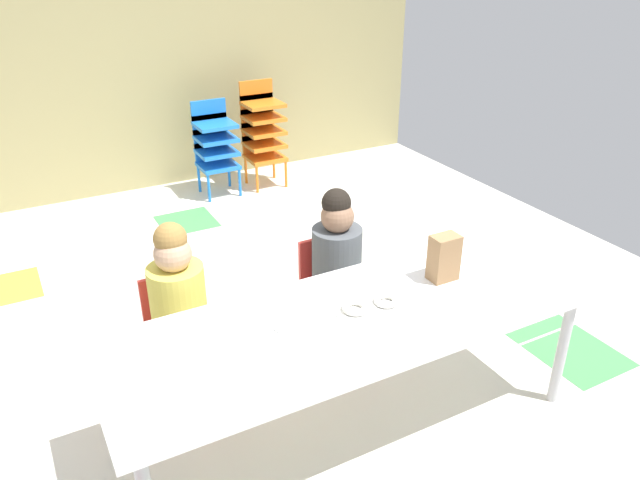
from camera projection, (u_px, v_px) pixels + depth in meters
ground_plane at (284, 341)px, 3.48m from camera, size 5.28×5.46×0.02m
back_wall at (136, 31)px, 5.02m from camera, size 5.28×0.10×2.67m
craft_table at (352, 325)px, 2.60m from camera, size 2.11×0.74×0.62m
seated_child_near_camera at (177, 296)px, 2.84m from camera, size 0.32×0.31×0.92m
seated_child_middle_seat at (336, 255)px, 3.19m from camera, size 0.32×0.32×0.92m
kid_chair_blue_stack at (215, 142)px, 5.24m from camera, size 0.32×0.30×0.80m
kid_chair_orange_stack at (262, 128)px, 5.40m from camera, size 0.32×0.30×0.92m
paper_bag_brown at (444, 258)px, 2.81m from camera, size 0.13×0.09×0.22m
paper_plate_near_edge at (356, 311)px, 2.61m from camera, size 0.18×0.18×0.01m
paper_plate_center_table at (294, 323)px, 2.52m from camera, size 0.18×0.18×0.01m
donut_powdered_on_plate at (356, 307)px, 2.60m from camera, size 0.12×0.12×0.03m
donut_powdered_loose at (386, 300)px, 2.66m from camera, size 0.11×0.11×0.03m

